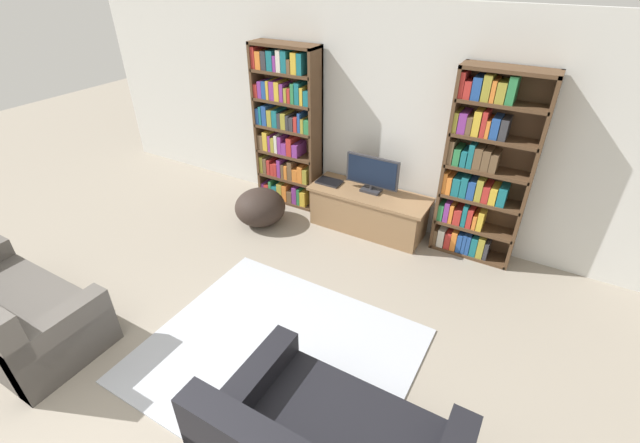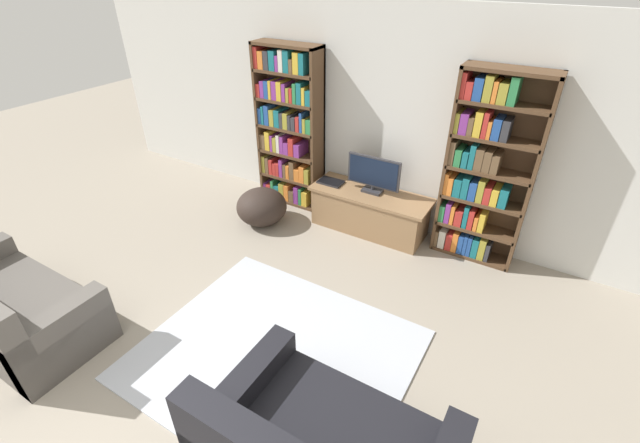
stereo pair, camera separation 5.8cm
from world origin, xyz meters
name	(u,v)px [view 2 (the right image)]	position (x,y,z in m)	size (l,w,h in m)	color
wall_back	(382,121)	(0.00, 4.23, 1.30)	(8.80, 0.06, 2.60)	silver
bookshelf_left	(289,129)	(-1.21, 4.05, 1.04)	(0.88, 0.30, 2.09)	#513823
bookshelf_right	(483,173)	(1.25, 4.05, 1.02)	(0.88, 0.30, 2.09)	#513823
tv_stand	(370,211)	(0.06, 3.90, 0.26)	(1.47, 0.54, 0.51)	#8E6B47
television	(374,174)	(0.06, 3.94, 0.75)	(0.66, 0.16, 0.45)	#2D2D33
laptop	(331,182)	(-0.49, 3.89, 0.53)	(0.31, 0.21, 0.03)	#28282D
area_rug	(275,354)	(0.23, 1.65, 0.01)	(2.24, 1.94, 0.02)	#B2B7C1
couch_left_sectional	(10,310)	(-1.94, 0.66, 0.28)	(1.67, 0.84, 0.83)	#56514C
beanbag_ottoman	(262,207)	(-1.19, 3.34, 0.23)	(0.64, 0.64, 0.46)	#2D231E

